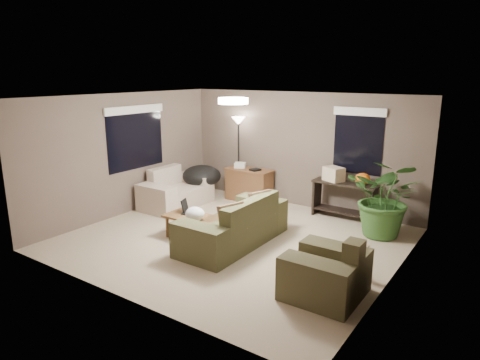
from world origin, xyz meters
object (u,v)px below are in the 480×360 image
Objects in this scene: houseplant at (386,206)px; cat_scratching_post at (358,264)px; main_sofa at (235,228)px; armchair at (326,275)px; desk at (249,185)px; papasan_chair at (202,179)px; loveseat at (175,193)px; coffee_table at (192,219)px; console_table at (344,197)px; floor_lamp at (238,130)px.

houseplant is 1.91m from cat_scratching_post.
main_sofa is 2.20× the size of armchair.
desk reaches higher than cat_scratching_post.
loveseat is at bearing -99.84° from papasan_chair.
desk is 3.30m from houseplant.
houseplant is at bearing 0.10° from papasan_chair.
loveseat reaches higher than papasan_chair.
main_sofa is 2.58m from loveseat.
main_sofa and loveseat have the same top height.
coffee_table is 2.98m from cat_scratching_post.
coffee_table is at bearing 169.02° from armchair.
papasan_chair is at bearing -179.90° from houseplant.
console_table is at bearing 1.43° from desk.
floor_lamp reaches higher than cat_scratching_post.
cat_scratching_post is (3.79, -2.46, -1.38)m from floor_lamp.
floor_lamp is (-0.81, 2.63, 1.24)m from coffee_table.
main_sofa is 0.81m from coffee_table.
papasan_chair is at bearing 141.03° from main_sofa.
main_sofa and armchair have the same top height.
floor_lamp is 3.81m from houseplant.
coffee_table is 3.48m from houseplant.
main_sofa is 4.40× the size of cat_scratching_post.
houseplant is (3.62, -0.59, -1.03)m from floor_lamp.
loveseat is 1.10× the size of houseplant.
loveseat is 1.60× the size of armchair.
main_sofa is 1.52× the size of houseplant.
cat_scratching_post is at bearing 75.44° from armchair.
main_sofa is 2.20m from cat_scratching_post.
floor_lamp is (0.77, 1.36, 1.30)m from loveseat.
desk is at bearing 118.11° from main_sofa.
loveseat is 1.23× the size of console_table.
coffee_table is 0.69× the size of houseplant.
coffee_table is 0.77× the size of console_table.
coffee_table is at bearing -54.57° from papasan_chair.
papasan_chair reaches higher than cat_scratching_post.
houseplant is (3.25, -0.48, 0.19)m from desk.
console_table reaches higher than coffee_table.
main_sofa is at bearing -113.98° from console_table.
cat_scratching_post reaches higher than coffee_table.
armchair is 2.60m from houseplant.
desk is at bearing -15.52° from floor_lamp.
floor_lamp is at bearing 123.58° from main_sofa.
loveseat is 3.65m from console_table.
armchair is 1.00× the size of coffee_table.
papasan_chair is (-3.27, -0.55, 0.03)m from console_table.
main_sofa is at bearing 16.94° from coffee_table.
armchair is 4.97m from papasan_chair.
desk is 1.28m from floor_lamp.
papasan_chair is at bearing -153.83° from desk.
houseplant reaches higher than armchair.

